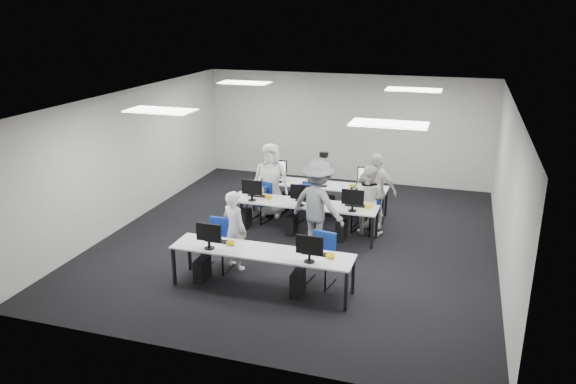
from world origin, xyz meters
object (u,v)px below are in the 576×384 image
(student_0, at_px, (235,230))
(student_1, at_px, (367,200))
(student_2, at_px, (271,180))
(photographer, at_px, (317,205))
(chair_0, at_px, (218,254))
(chair_5, at_px, (264,207))
(chair_1, at_px, (320,268))
(chair_6, at_px, (307,209))
(chair_3, at_px, (306,213))
(chair_2, at_px, (260,209))
(chair_7, at_px, (364,215))
(student_3, at_px, (375,191))
(desk_front, at_px, (262,253))
(desk_mid, at_px, (303,205))
(chair_4, at_px, (366,218))

(student_0, height_order, student_1, student_1)
(student_2, bearing_deg, photographer, -53.33)
(chair_0, distance_m, chair_5, 2.84)
(chair_1, relative_size, chair_6, 0.98)
(chair_5, xyz_separation_m, student_0, (0.39, -2.68, 0.50))
(chair_3, xyz_separation_m, student_2, (-0.97, 0.38, 0.57))
(chair_2, distance_m, chair_7, 2.40)
(student_0, distance_m, student_1, 3.20)
(chair_6, distance_m, student_3, 1.62)
(chair_1, bearing_deg, chair_5, 135.84)
(chair_6, bearing_deg, desk_front, -105.53)
(desk_front, xyz_separation_m, student_1, (1.30, 3.10, 0.09))
(chair_0, relative_size, photographer, 0.51)
(desk_mid, height_order, chair_1, chair_1)
(chair_4, bearing_deg, student_2, -172.15)
(student_3, bearing_deg, chair_0, -116.34)
(chair_3, bearing_deg, desk_mid, -65.05)
(desk_mid, bearing_deg, chair_4, 25.00)
(chair_1, bearing_deg, student_0, -175.64)
(chair_6, bearing_deg, chair_0, -125.47)
(chair_7, xyz_separation_m, student_0, (-1.95, -2.88, 0.50))
(chair_1, height_order, student_0, student_0)
(chair_0, distance_m, student_3, 3.93)
(chair_6, height_order, student_0, student_0)
(student_2, height_order, photographer, photographer)
(chair_3, height_order, student_1, student_1)
(student_2, distance_m, student_3, 2.44)
(chair_5, bearing_deg, chair_4, 5.53)
(chair_0, bearing_deg, chair_6, 73.44)
(student_1, height_order, student_3, student_3)
(desk_mid, distance_m, chair_1, 2.32)
(student_0, bearing_deg, student_1, -105.81)
(chair_1, xyz_separation_m, chair_7, (0.26, 3.03, -0.03))
(chair_7, bearing_deg, photographer, -106.28)
(photographer, bearing_deg, chair_2, -13.08)
(student_2, bearing_deg, desk_front, -81.45)
(chair_5, relative_size, student_0, 0.54)
(student_2, bearing_deg, student_3, -8.27)
(chair_1, relative_size, student_1, 0.61)
(chair_2, relative_size, student_2, 0.51)
(student_3, bearing_deg, desk_front, -98.74)
(chair_1, height_order, student_3, student_3)
(chair_0, xyz_separation_m, chair_7, (2.24, 3.03, -0.04))
(chair_2, relative_size, student_3, 0.52)
(desk_front, height_order, student_1, student_1)
(student_3, bearing_deg, chair_4, -95.91)
(student_2, xyz_separation_m, student_3, (2.44, -0.01, -0.02))
(desk_mid, bearing_deg, student_0, -111.83)
(student_0, bearing_deg, student_3, -102.41)
(chair_1, distance_m, student_2, 3.66)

